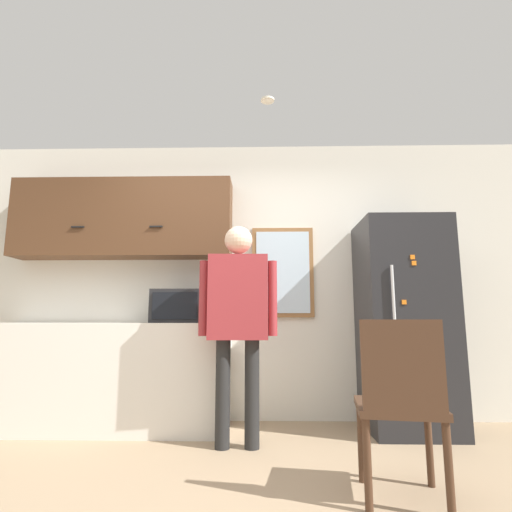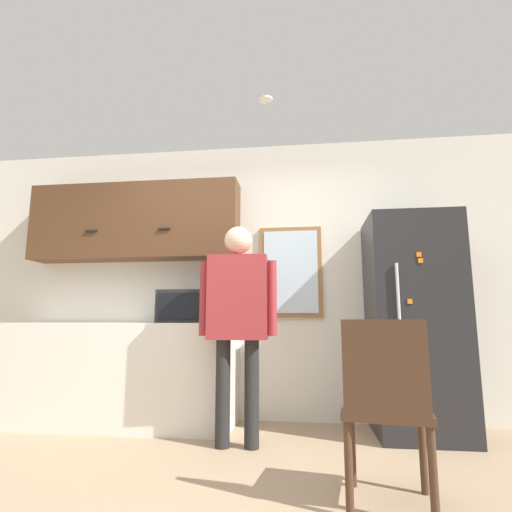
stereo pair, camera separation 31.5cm
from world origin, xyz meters
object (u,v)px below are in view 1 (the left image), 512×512
microwave (185,306)px  person (238,308)px  chair (400,398)px  refrigerator (404,323)px

microwave → person: person is taller
chair → refrigerator: bearing=-102.1°
refrigerator → chair: bearing=-110.6°
refrigerator → chair: 1.49m
microwave → refrigerator: size_ratio=0.30×
microwave → chair: 2.03m
microwave → chair: bearing=-43.6°
person → refrigerator: (1.42, 0.46, -0.11)m
microwave → chair: microwave is taller
person → chair: (0.91, -0.89, -0.49)m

